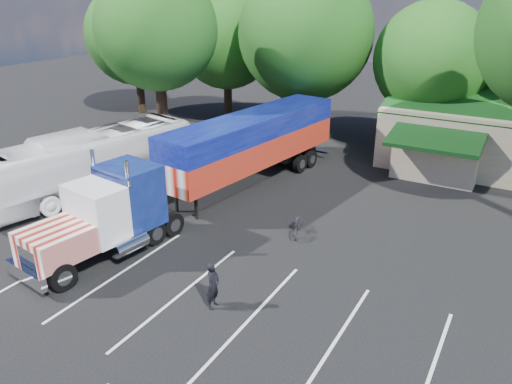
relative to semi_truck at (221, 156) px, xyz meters
The scene contains 10 objects.
ground 5.47m from the semi_truck, 36.76° to the right, with size 120.00×120.00×0.00m, color black.
tree_row_a 23.14m from the semi_truck, 143.11° to the left, with size 9.00×9.00×11.68m.
tree_row_b 18.07m from the semi_truck, 121.49° to the left, with size 8.40×8.40×11.35m.
tree_row_c 14.44m from the semi_truck, 94.87° to the left, with size 10.00×10.00×13.05m.
tree_row_d 17.07m from the semi_truck, 61.71° to the left, with size 8.00×8.00×10.60m.
tree_near_left 9.63m from the semi_truck, 154.86° to the left, with size 7.60×7.60×12.65m.
semi_truck is the anchor object (origin of this frame).
woman 10.56m from the semi_truck, 58.41° to the right, with size 0.70×0.46×1.92m, color black.
bicycle 6.32m from the semi_truck, 18.42° to the right, with size 0.67×1.91×1.01m, color black.
tour_bus 7.76m from the semi_truck, 158.80° to the right, with size 3.07×13.11×3.65m, color white.
Camera 1 is at (10.92, -19.03, 11.42)m, focal length 35.00 mm.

